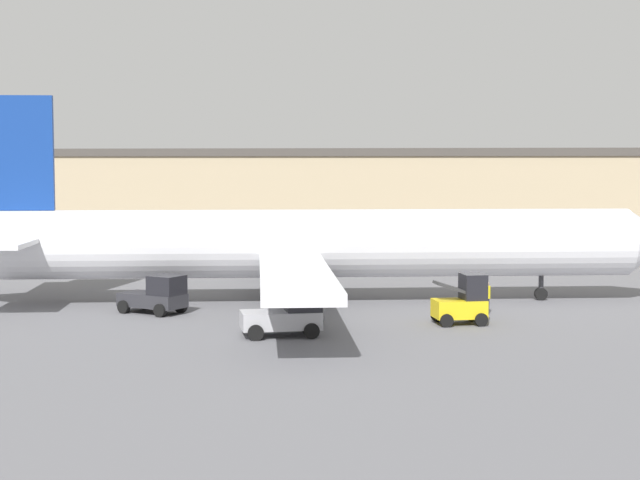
% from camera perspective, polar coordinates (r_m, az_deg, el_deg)
% --- Properties ---
extents(ground_plane, '(400.00, 400.00, 0.00)m').
position_cam_1_polar(ground_plane, '(54.36, 0.00, -3.63)').
color(ground_plane, slate).
extents(terminal_building, '(90.77, 17.69, 8.97)m').
position_cam_1_polar(terminal_building, '(94.73, 5.58, 2.56)').
color(terminal_building, tan).
rests_on(terminal_building, ground_plane).
extents(airplane, '(41.63, 35.72, 11.30)m').
position_cam_1_polar(airplane, '(53.94, -1.04, -0.27)').
color(airplane, white).
rests_on(airplane, ground_plane).
extents(ground_crew_worker, '(0.37, 0.37, 1.69)m').
position_cam_1_polar(ground_crew_worker, '(50.64, 9.68, -3.27)').
color(ground_crew_worker, '#1E2338').
rests_on(ground_crew_worker, ground_plane).
extents(baggage_tug, '(3.80, 2.97, 2.00)m').
position_cam_1_polar(baggage_tug, '(50.82, -9.46, -3.21)').
color(baggage_tug, '#2D2D33').
rests_on(baggage_tug, ground_plane).
extents(belt_loader_truck, '(2.75, 2.40, 2.41)m').
position_cam_1_polar(belt_loader_truck, '(47.40, 8.33, -3.55)').
color(belt_loader_truck, yellow).
rests_on(belt_loader_truck, ground_plane).
extents(pushback_tug, '(3.89, 2.91, 2.23)m').
position_cam_1_polar(pushback_tug, '(43.71, -1.86, -4.28)').
color(pushback_tug, '#B2B2B7').
rests_on(pushback_tug, ground_plane).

